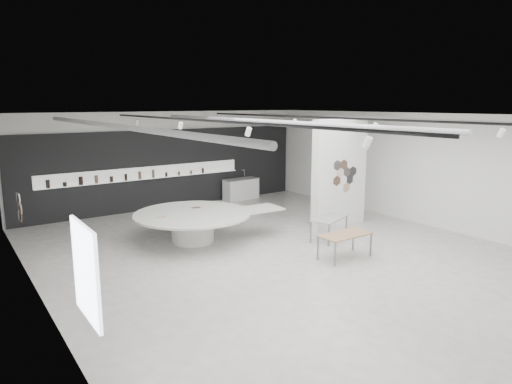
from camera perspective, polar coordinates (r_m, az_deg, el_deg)
room at (r=12.43m, az=1.98°, el=1.58°), size 12.02×14.02×3.82m
back_wall_display at (r=18.47m, az=-11.04°, el=2.83°), size 11.80×0.27×3.10m
partition_column at (r=15.56m, az=10.39°, el=2.30°), size 2.20×0.38×3.60m
display_island at (r=13.88m, az=-7.62°, el=-3.81°), size 4.57×3.69×0.90m
sample_table_wood at (r=12.51m, az=11.06°, el=-5.40°), size 1.44×0.73×0.67m
sample_table_stone at (r=14.09m, az=9.14°, el=-3.45°), size 1.48×1.09×0.68m
kitchen_counter at (r=19.80m, az=-1.89°, el=0.39°), size 1.64×0.73×1.26m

